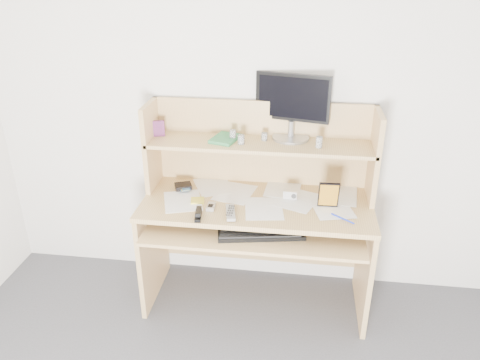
# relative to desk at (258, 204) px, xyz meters

# --- Properties ---
(back_wall) EXTENTS (3.60, 0.04, 2.50)m
(back_wall) POSITION_rel_desk_xyz_m (0.00, 0.24, 0.56)
(back_wall) COLOR silver
(back_wall) RESTS_ON floor
(desk) EXTENTS (1.40, 0.70, 1.30)m
(desk) POSITION_rel_desk_xyz_m (0.00, 0.00, 0.00)
(desk) COLOR tan
(desk) RESTS_ON floor
(paper_clutter) EXTENTS (1.32, 0.54, 0.01)m
(paper_clutter) POSITION_rel_desk_xyz_m (0.00, -0.08, 0.06)
(paper_clutter) COLOR white
(paper_clutter) RESTS_ON desk
(keyboard) EXTENTS (0.52, 0.26, 0.03)m
(keyboard) POSITION_rel_desk_xyz_m (0.05, -0.28, -0.03)
(keyboard) COLOR black
(keyboard) RESTS_ON desk
(tv_remote) EXTENTS (0.08, 0.18, 0.02)m
(tv_remote) POSITION_rel_desk_xyz_m (-0.13, -0.26, 0.07)
(tv_remote) COLOR gray
(tv_remote) RESTS_ON paper_clutter
(flip_phone) EXTENTS (0.05, 0.09, 0.02)m
(flip_phone) POSITION_rel_desk_xyz_m (-0.26, -0.20, 0.07)
(flip_phone) COLOR #B3B3B6
(flip_phone) RESTS_ON paper_clutter
(stapler) EXTENTS (0.05, 0.13, 0.04)m
(stapler) POSITION_rel_desk_xyz_m (-0.31, -0.31, 0.08)
(stapler) COLOR black
(stapler) RESTS_ON paper_clutter
(wallet) EXTENTS (0.13, 0.12, 0.03)m
(wallet) POSITION_rel_desk_xyz_m (-0.49, 0.03, 0.07)
(wallet) COLOR black
(wallet) RESTS_ON paper_clutter
(sticky_note_pad) EXTENTS (0.09, 0.09, 0.01)m
(sticky_note_pad) POSITION_rel_desk_xyz_m (-0.36, -0.12, 0.06)
(sticky_note_pad) COLOR yellow
(sticky_note_pad) RESTS_ON desk
(digital_camera) EXTENTS (0.08, 0.04, 0.05)m
(digital_camera) POSITION_rel_desk_xyz_m (0.20, -0.02, 0.09)
(digital_camera) COLOR silver
(digital_camera) RESTS_ON paper_clutter
(game_case) EXTENTS (0.12, 0.02, 0.17)m
(game_case) POSITION_rel_desk_xyz_m (0.42, -0.11, 0.15)
(game_case) COLOR black
(game_case) RESTS_ON paper_clutter
(blue_pen) EXTENTS (0.13, 0.11, 0.01)m
(blue_pen) POSITION_rel_desk_xyz_m (0.50, -0.24, 0.07)
(blue_pen) COLOR #172BB0
(blue_pen) RESTS_ON paper_clutter
(card_box) EXTENTS (0.07, 0.04, 0.10)m
(card_box) POSITION_rel_desk_xyz_m (-0.64, 0.10, 0.44)
(card_box) COLOR maroon
(card_box) RESTS_ON desk
(shelf_book) EXTENTS (0.19, 0.23, 0.02)m
(shelf_book) POSITION_rel_desk_xyz_m (-0.22, 0.08, 0.40)
(shelf_book) COLOR #2E7448
(shelf_book) RESTS_ON desk
(chip_stack_a) EXTENTS (0.04, 0.04, 0.06)m
(chip_stack_a) POSITION_rel_desk_xyz_m (-0.11, 0.03, 0.41)
(chip_stack_a) COLOR black
(chip_stack_a) RESTS_ON desk
(chip_stack_b) EXTENTS (0.05, 0.05, 0.06)m
(chip_stack_b) POSITION_rel_desk_xyz_m (-0.17, 0.08, 0.42)
(chip_stack_b) COLOR white
(chip_stack_b) RESTS_ON desk
(chip_stack_c) EXTENTS (0.05, 0.05, 0.05)m
(chip_stack_c) POSITION_rel_desk_xyz_m (0.02, 0.11, 0.41)
(chip_stack_c) COLOR black
(chip_stack_c) RESTS_ON desk
(chip_stack_d) EXTENTS (0.04, 0.04, 0.07)m
(chip_stack_d) POSITION_rel_desk_xyz_m (0.35, 0.03, 0.42)
(chip_stack_d) COLOR white
(chip_stack_d) RESTS_ON desk
(monitor) EXTENTS (0.46, 0.23, 0.40)m
(monitor) POSITION_rel_desk_xyz_m (0.18, 0.18, 0.60)
(monitor) COLOR #A1A1A6
(monitor) RESTS_ON desk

